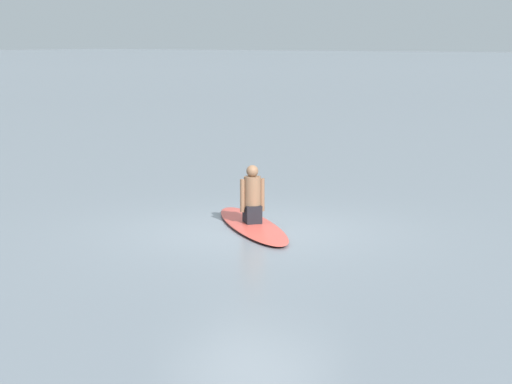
# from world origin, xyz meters

# --- Properties ---
(ground_plane) EXTENTS (400.00, 400.00, 0.00)m
(ground_plane) POSITION_xyz_m (0.00, 0.00, 0.00)
(ground_plane) COLOR gray
(surfboard) EXTENTS (3.03, 2.70, 0.08)m
(surfboard) POSITION_xyz_m (0.22, -0.29, 0.04)
(surfboard) COLOR #D84C3F
(surfboard) RESTS_ON ground
(person_paddler) EXTENTS (0.41, 0.40, 0.97)m
(person_paddler) POSITION_xyz_m (0.22, -0.29, 0.52)
(person_paddler) COLOR black
(person_paddler) RESTS_ON surfboard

